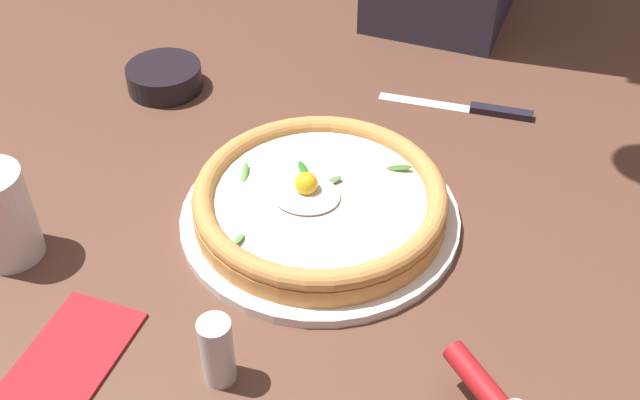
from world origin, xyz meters
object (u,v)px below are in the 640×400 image
object	(u,v)px
table_knife	(478,109)
drinking_glass	(2,221)
folded_napkin	(72,353)
side_bowl	(164,77)
pizza	(320,199)
pepper_shaker	(217,351)

from	to	relation	value
table_knife	drinking_glass	bearing A→B (deg)	-136.75
folded_napkin	table_knife	bearing A→B (deg)	59.27
side_bowl	table_knife	distance (m)	0.45
pizza	drinking_glass	xyz separation A→B (m)	(-0.31, -0.15, 0.02)
pizza	side_bowl	distance (m)	0.36
side_bowl	drinking_glass	xyz separation A→B (m)	(-0.02, -0.36, 0.03)
pizza	side_bowl	size ratio (longest dim) A/B	2.72
pizza	table_knife	world-z (taller)	pizza
side_bowl	pepper_shaker	bearing A→B (deg)	-58.46
table_knife	folded_napkin	world-z (taller)	table_knife
pizza	drinking_glass	size ratio (longest dim) A/B	2.60
pizza	folded_napkin	xyz separation A→B (m)	(-0.18, -0.26, -0.03)
side_bowl	table_knife	bearing A→B (deg)	9.49
drinking_glass	folded_napkin	xyz separation A→B (m)	(0.14, -0.11, -0.04)
side_bowl	drinking_glass	distance (m)	0.36
side_bowl	folded_napkin	xyz separation A→B (m)	(0.12, -0.47, -0.01)
table_knife	drinking_glass	size ratio (longest dim) A/B	1.92
pepper_shaker	drinking_glass	bearing A→B (deg)	163.43
folded_napkin	pepper_shaker	bearing A→B (deg)	7.93
pizza	folded_napkin	size ratio (longest dim) A/B	2.10
table_knife	pepper_shaker	bearing A→B (deg)	-108.32
side_bowl	table_knife	world-z (taller)	side_bowl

